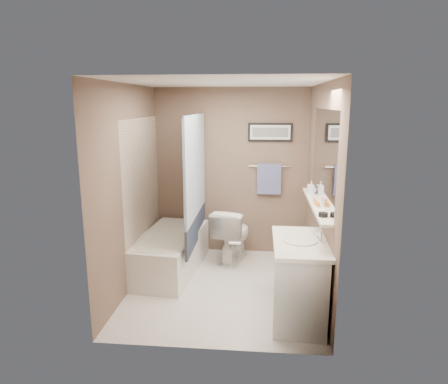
# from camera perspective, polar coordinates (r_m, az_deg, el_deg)

# --- Properties ---
(ground) EXTENTS (2.50, 2.50, 0.00)m
(ground) POSITION_cam_1_polar(r_m,az_deg,el_deg) (4.97, -0.17, -13.43)
(ground) COLOR silver
(ground) RESTS_ON ground
(ceiling) EXTENTS (2.20, 2.50, 0.04)m
(ceiling) POSITION_cam_1_polar(r_m,az_deg,el_deg) (4.47, -0.19, 15.14)
(ceiling) COLOR white
(ceiling) RESTS_ON wall_back
(wall_back) EXTENTS (2.20, 0.04, 2.40)m
(wall_back) POSITION_cam_1_polar(r_m,az_deg,el_deg) (5.78, 1.00, 2.82)
(wall_back) COLOR brown
(wall_back) RESTS_ON ground
(wall_front) EXTENTS (2.20, 0.04, 2.40)m
(wall_front) POSITION_cam_1_polar(r_m,az_deg,el_deg) (3.39, -2.17, -4.26)
(wall_front) COLOR brown
(wall_front) RESTS_ON ground
(wall_left) EXTENTS (0.04, 2.50, 2.40)m
(wall_left) POSITION_cam_1_polar(r_m,az_deg,el_deg) (4.80, -13.13, 0.45)
(wall_left) COLOR brown
(wall_left) RESTS_ON ground
(wall_right) EXTENTS (0.04, 2.50, 2.40)m
(wall_right) POSITION_cam_1_polar(r_m,az_deg,el_deg) (4.60, 13.34, -0.07)
(wall_right) COLOR brown
(wall_right) RESTS_ON ground
(tile_surround) EXTENTS (0.02, 1.55, 2.00)m
(tile_surround) POSITION_cam_1_polar(r_m,az_deg,el_deg) (5.31, -11.46, -0.52)
(tile_surround) COLOR beige
(tile_surround) RESTS_ON wall_left
(curtain_rod) EXTENTS (0.02, 1.55, 0.02)m
(curtain_rod) POSITION_cam_1_polar(r_m,az_deg,el_deg) (5.02, -4.26, 11.06)
(curtain_rod) COLOR silver
(curtain_rod) RESTS_ON wall_left
(curtain_upper) EXTENTS (0.03, 1.45, 1.28)m
(curtain_upper) POSITION_cam_1_polar(r_m,az_deg,el_deg) (5.07, -4.14, 3.71)
(curtain_upper) COLOR silver
(curtain_upper) RESTS_ON curtain_rod
(curtain_lower) EXTENTS (0.03, 1.45, 0.36)m
(curtain_lower) POSITION_cam_1_polar(r_m,az_deg,el_deg) (5.26, -4.00, -5.14)
(curtain_lower) COLOR #263248
(curtain_lower) RESTS_ON curtain_rod
(mirror) EXTENTS (0.02, 1.60, 1.00)m
(mirror) POSITION_cam_1_polar(r_m,az_deg,el_deg) (4.38, 14.02, 4.86)
(mirror) COLOR silver
(mirror) RESTS_ON wall_right
(shelf) EXTENTS (0.12, 1.60, 0.03)m
(shelf) POSITION_cam_1_polar(r_m,az_deg,el_deg) (4.47, 12.97, -1.73)
(shelf) COLOR silver
(shelf) RESTS_ON wall_right
(towel_bar) EXTENTS (0.60, 0.02, 0.02)m
(towel_bar) POSITION_cam_1_polar(r_m,az_deg,el_deg) (5.73, 6.49, 3.67)
(towel_bar) COLOR silver
(towel_bar) RESTS_ON wall_back
(towel) EXTENTS (0.34, 0.05, 0.44)m
(towel) POSITION_cam_1_polar(r_m,az_deg,el_deg) (5.74, 6.45, 1.87)
(towel) COLOR #868CC3
(towel) RESTS_ON towel_bar
(art_frame) EXTENTS (0.62, 0.02, 0.26)m
(art_frame) POSITION_cam_1_polar(r_m,az_deg,el_deg) (5.69, 6.61, 8.48)
(art_frame) COLOR black
(art_frame) RESTS_ON wall_back
(art_mat) EXTENTS (0.56, 0.00, 0.20)m
(art_mat) POSITION_cam_1_polar(r_m,az_deg,el_deg) (5.68, 6.61, 8.47)
(art_mat) COLOR white
(art_mat) RESTS_ON art_frame
(art_image) EXTENTS (0.50, 0.00, 0.13)m
(art_image) POSITION_cam_1_polar(r_m,az_deg,el_deg) (5.68, 6.61, 8.47)
(art_image) COLOR #595959
(art_image) RESTS_ON art_mat
(door) EXTENTS (0.80, 0.02, 2.00)m
(door) POSITION_cam_1_polar(r_m,az_deg,el_deg) (3.42, 7.10, -7.75)
(door) COLOR silver
(door) RESTS_ON wall_front
(door_handle) EXTENTS (0.10, 0.02, 0.02)m
(door_handle) POSITION_cam_1_polar(r_m,az_deg,el_deg) (3.47, 1.57, -7.33)
(door_handle) COLOR silver
(door_handle) RESTS_ON door
(bathtub) EXTENTS (0.85, 1.56, 0.50)m
(bathtub) POSITION_cam_1_polar(r_m,az_deg,el_deg) (5.38, -7.78, -8.56)
(bathtub) COLOR white
(bathtub) RESTS_ON ground
(tub_rim) EXTENTS (0.56, 1.36, 0.02)m
(tub_rim) POSITION_cam_1_polar(r_m,az_deg,el_deg) (5.30, -7.86, -6.04)
(tub_rim) COLOR silver
(tub_rim) RESTS_ON bathtub
(toilet) EXTENTS (0.59, 0.84, 0.77)m
(toilet) POSITION_cam_1_polar(r_m,az_deg,el_deg) (5.61, 1.23, -6.08)
(toilet) COLOR white
(toilet) RESTS_ON ground
(vanity) EXTENTS (0.56, 0.93, 0.80)m
(vanity) POSITION_cam_1_polar(r_m,az_deg,el_deg) (4.24, 10.79, -12.52)
(vanity) COLOR silver
(vanity) RESTS_ON ground
(countertop) EXTENTS (0.54, 0.96, 0.04)m
(countertop) POSITION_cam_1_polar(r_m,az_deg,el_deg) (4.08, 10.89, -7.16)
(countertop) COLOR silver
(countertop) RESTS_ON vanity
(sink_basin) EXTENTS (0.34, 0.34, 0.01)m
(sink_basin) POSITION_cam_1_polar(r_m,az_deg,el_deg) (4.07, 10.77, -6.79)
(sink_basin) COLOR silver
(sink_basin) RESTS_ON countertop
(faucet_spout) EXTENTS (0.02, 0.02, 0.10)m
(faucet_spout) POSITION_cam_1_polar(r_m,az_deg,el_deg) (4.08, 13.61, -6.25)
(faucet_spout) COLOR white
(faucet_spout) RESTS_ON countertop
(faucet_knob) EXTENTS (0.05, 0.05, 0.05)m
(faucet_knob) POSITION_cam_1_polar(r_m,az_deg,el_deg) (4.18, 13.40, -6.07)
(faucet_knob) COLOR silver
(faucet_knob) RESTS_ON countertop
(candle_bowl_near) EXTENTS (0.09, 0.09, 0.04)m
(candle_bowl_near) POSITION_cam_1_polar(r_m,az_deg,el_deg) (3.95, 13.98, -3.16)
(candle_bowl_near) COLOR black
(candle_bowl_near) RESTS_ON shelf
(hair_brush_front) EXTENTS (0.05, 0.22, 0.04)m
(hair_brush_front) POSITION_cam_1_polar(r_m,az_deg,el_deg) (4.40, 13.10, -1.48)
(hair_brush_front) COLOR orange
(hair_brush_front) RESTS_ON shelf
(pink_comb) EXTENTS (0.04, 0.16, 0.01)m
(pink_comb) POSITION_cam_1_polar(r_m,az_deg,el_deg) (4.64, 12.69, -0.94)
(pink_comb) COLOR #CF7E98
(pink_comb) RESTS_ON shelf
(glass_jar) EXTENTS (0.08, 0.08, 0.10)m
(glass_jar) POSITION_cam_1_polar(r_m,az_deg,el_deg) (4.95, 12.25, 0.45)
(glass_jar) COLOR silver
(glass_jar) RESTS_ON shelf
(soap_bottle) EXTENTS (0.07, 0.07, 0.15)m
(soap_bottle) POSITION_cam_1_polar(r_m,az_deg,el_deg) (4.88, 12.35, 0.61)
(soap_bottle) COLOR #999999
(soap_bottle) RESTS_ON shelf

